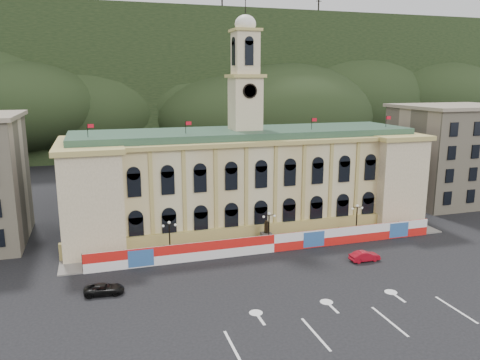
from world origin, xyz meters
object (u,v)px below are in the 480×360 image
object	(u,v)px
red_sedan	(365,256)
black_suv	(104,289)
statue	(266,237)
lamp_center	(269,226)

from	to	relation	value
red_sedan	black_suv	distance (m)	32.82
red_sedan	black_suv	bearing A→B (deg)	89.57
statue	red_sedan	world-z (taller)	statue
red_sedan	statue	bearing A→B (deg)	46.36
lamp_center	black_suv	world-z (taller)	lamp_center
lamp_center	statue	bearing A→B (deg)	90.00
statue	red_sedan	bearing A→B (deg)	-43.31
statue	lamp_center	world-z (taller)	lamp_center
black_suv	statue	bearing A→B (deg)	-61.58
lamp_center	black_suv	xyz separation A→B (m)	(-22.65, -8.53, -2.47)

